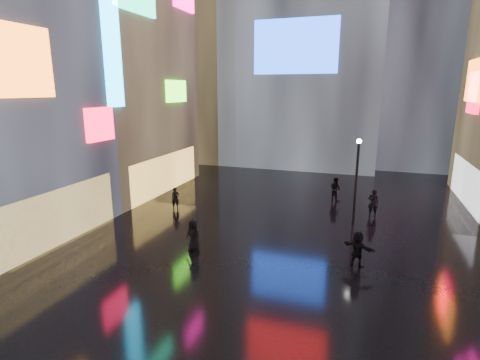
% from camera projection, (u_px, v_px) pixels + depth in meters
% --- Properties ---
extents(ground, '(140.00, 140.00, 0.00)m').
position_uv_depth(ground, '(285.00, 234.00, 21.46)').
color(ground, black).
rests_on(ground, ground).
extents(building_left_far, '(10.28, 12.00, 22.00)m').
position_uv_depth(building_left_far, '(105.00, 51.00, 29.41)').
color(building_left_far, black).
rests_on(building_left_far, ground).
extents(tower_flank_right, '(12.00, 12.00, 34.00)m').
position_uv_depth(tower_flank_right, '(429.00, 0.00, 38.55)').
color(tower_flank_right, black).
rests_on(tower_flank_right, ground).
extents(tower_flank_left, '(10.00, 10.00, 26.00)m').
position_uv_depth(tower_flank_left, '(209.00, 45.00, 43.03)').
color(tower_flank_left, black).
rests_on(tower_flank_left, ground).
extents(lamp_far, '(0.30, 0.30, 5.20)m').
position_uv_depth(lamp_far, '(356.00, 176.00, 22.75)').
color(lamp_far, black).
rests_on(lamp_far, ground).
extents(pedestrian_4, '(0.90, 0.67, 1.66)m').
position_uv_depth(pedestrian_4, '(193.00, 235.00, 19.03)').
color(pedestrian_4, black).
rests_on(pedestrian_4, ground).
extents(pedestrian_5, '(1.65, 1.11, 1.71)m').
position_uv_depth(pedestrian_5, '(358.00, 249.00, 17.32)').
color(pedestrian_5, black).
rests_on(pedestrian_5, ground).
extents(pedestrian_6, '(0.67, 0.61, 1.52)m').
position_uv_depth(pedestrian_6, '(175.00, 198.00, 25.72)').
color(pedestrian_6, black).
rests_on(pedestrian_6, ground).
extents(pedestrian_7, '(1.08, 1.04, 1.76)m').
position_uv_depth(pedestrian_7, '(335.00, 189.00, 27.68)').
color(pedestrian_7, black).
rests_on(pedestrian_7, ground).
extents(umbrella_2, '(1.17, 1.16, 0.79)m').
position_uv_depth(umbrella_2, '(193.00, 212.00, 18.74)').
color(umbrella_2, black).
rests_on(umbrella_2, pedestrian_4).
extents(pedestrian_8, '(0.68, 0.47, 1.81)m').
position_uv_depth(pedestrian_8, '(373.00, 203.00, 24.24)').
color(pedestrian_8, black).
rests_on(pedestrian_8, ground).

